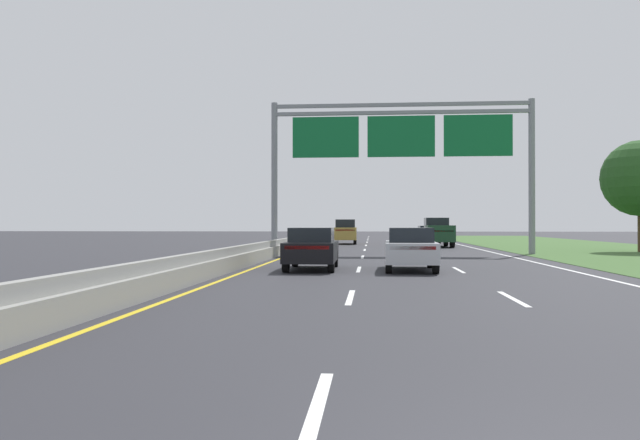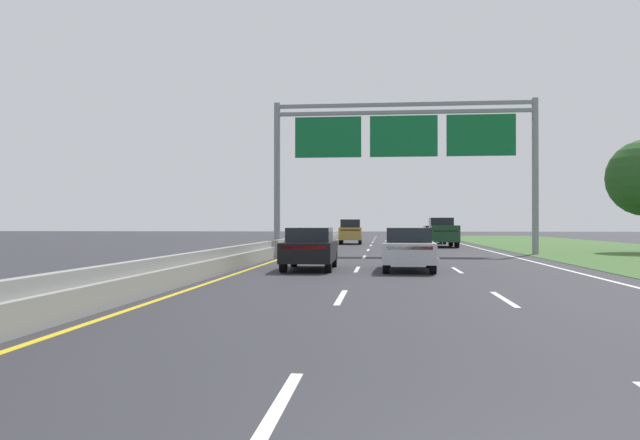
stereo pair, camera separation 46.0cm
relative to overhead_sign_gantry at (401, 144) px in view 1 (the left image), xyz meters
The scene contains 10 objects.
ground_plane 6.96m from the overhead_sign_gantry, 95.84° to the left, with size 220.00×220.00×0.00m, color #2B2B30.
lane_striping 6.77m from the overhead_sign_gantry, 96.91° to the left, with size 11.96×106.00×0.01m.
grass_verge_right 15.31m from the overhead_sign_gantry, 12.13° to the left, with size 14.00×110.00×0.02m, color #3D602D.
median_barrier_concrete 9.57m from the overhead_sign_gantry, 156.96° to the left, with size 0.60×110.00×0.85m.
overhead_sign_gantry is the anchor object (origin of this frame).
pickup_truck_darkgreen 13.30m from the overhead_sign_gantry, 74.50° to the left, with size 2.05×5.42×2.20m.
car_silver_centre_lane_sedan 14.05m from the overhead_sign_gantry, 91.04° to the right, with size 1.94×4.45×1.57m.
car_black_left_lane_sedan 14.45m from the overhead_sign_gantry, 106.96° to the right, with size 1.88×4.43×1.57m.
car_gold_left_lane_suv 19.13m from the overhead_sign_gantry, 102.42° to the left, with size 2.03×4.75×2.11m.
car_navy_right_lane_sedan 20.78m from the overhead_sign_gantry, 80.66° to the left, with size 1.91×4.44×1.57m.
Camera 1 is at (-1.34, -4.08, 1.70)m, focal length 35.17 mm.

